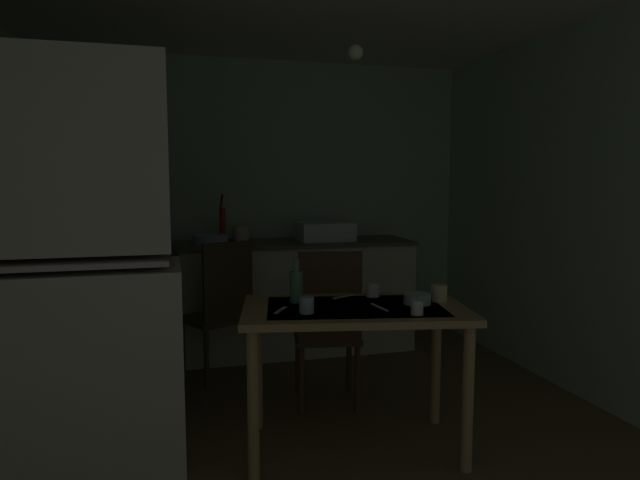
{
  "coord_description": "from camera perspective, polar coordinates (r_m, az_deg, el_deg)",
  "views": [
    {
      "loc": [
        -0.77,
        -3.01,
        1.4
      ],
      "look_at": [
        0.1,
        0.2,
        1.05
      ],
      "focal_mm": 31.39,
      "sensor_mm": 36.0,
      "label": 1
    }
  ],
  "objects": [
    {
      "name": "counter_cabinet",
      "position": [
        4.64,
        -2.45,
        -5.68
      ],
      "size": [
        1.9,
        0.64,
        0.9
      ],
      "color": "beige",
      "rests_on": "ground"
    },
    {
      "name": "teaspoon_near_bowl",
      "position": [
        3.11,
        2.33,
        -5.78
      ],
      "size": [
        0.15,
        0.09,
        0.0
      ],
      "primitive_type": "cube",
      "rotation": [
        0.0,
        0.0,
        0.5
      ],
      "color": "beige",
      "rests_on": "dining_table"
    },
    {
      "name": "table_knife",
      "position": [
        2.87,
        6.06,
        -6.83
      ],
      "size": [
        0.03,
        0.17,
        0.0
      ],
      "primitive_type": "cube",
      "rotation": [
        0.0,
        0.0,
        4.81
      ],
      "color": "silver",
      "rests_on": "dining_table"
    },
    {
      "name": "mug_tall",
      "position": [
        3.13,
        5.4,
        -5.08
      ],
      "size": [
        0.07,
        0.07,
        0.08
      ],
      "primitive_type": "cylinder",
      "color": "white",
      "rests_on": "dining_table"
    },
    {
      "name": "wall_right",
      "position": [
        3.98,
        25.54,
        2.66
      ],
      "size": [
        0.1,
        3.58,
        2.41
      ],
      "primitive_type": "cube",
      "color": "#B1CBB2",
      "rests_on": "ground"
    },
    {
      "name": "ground_plane",
      "position": [
        3.41,
        -0.82,
        -18.16
      ],
      "size": [
        4.55,
        4.55,
        0.0
      ],
      "primitive_type": "plane",
      "color": "brown"
    },
    {
      "name": "mug_dark",
      "position": [
        2.74,
        9.87,
        -6.8
      ],
      "size": [
        0.06,
        0.06,
        0.07
      ],
      "primitive_type": "cylinder",
      "color": "white",
      "rests_on": "dining_table"
    },
    {
      "name": "pendant_bulb",
      "position": [
        3.12,
        3.65,
        18.54
      ],
      "size": [
        0.08,
        0.08,
        0.08
      ],
      "primitive_type": "sphere",
      "color": "#F9EFCC"
    },
    {
      "name": "serving_bowl_wide",
      "position": [
        2.98,
        9.88,
        -5.93
      ],
      "size": [
        0.14,
        0.14,
        0.05
      ],
      "primitive_type": "cylinder",
      "color": "#ADD1C1",
      "rests_on": "dining_table"
    },
    {
      "name": "hand_pump",
      "position": [
        4.5,
        -9.9,
        1.86
      ],
      "size": [
        0.05,
        0.27,
        0.39
      ],
      "color": "#B21E19",
      "rests_on": "counter_cabinet"
    },
    {
      "name": "chair_far_side",
      "position": [
        3.47,
        0.81,
        -8.82
      ],
      "size": [
        0.46,
        0.46,
        0.99
      ],
      "color": "#48341E",
      "rests_on": "ground"
    },
    {
      "name": "hutch_cabinet",
      "position": [
        2.91,
        -24.28,
        -3.83
      ],
      "size": [
        1.03,
        0.56,
        1.98
      ],
      "color": "beige",
      "rests_on": "ground"
    },
    {
      "name": "teacup_cream",
      "position": [
        2.73,
        -1.37,
        -6.64
      ],
      "size": [
        0.07,
        0.07,
        0.08
      ],
      "primitive_type": "cylinder",
      "color": "#9EB2C6",
      "rests_on": "dining_table"
    },
    {
      "name": "wall_back",
      "position": [
        4.86,
        -6.11,
        3.75
      ],
      "size": [
        3.65,
        0.1,
        2.41
      ],
      "primitive_type": "cube",
      "color": "#AECBB0",
      "rests_on": "ground"
    },
    {
      "name": "teacup_mint",
      "position": [
        3.07,
        12.02,
        -5.3
      ],
      "size": [
        0.09,
        0.09,
        0.09
      ],
      "primitive_type": "cylinder",
      "color": "beige",
      "rests_on": "dining_table"
    },
    {
      "name": "mixing_bowl_counter",
      "position": [
        4.41,
        -11.11,
        0.05
      ],
      "size": [
        0.27,
        0.27,
        0.08
      ],
      "primitive_type": "cylinder",
      "color": "#9EB2C6",
      "rests_on": "counter_cabinet"
    },
    {
      "name": "stoneware_crock",
      "position": [
        4.51,
        -8.07,
        0.62
      ],
      "size": [
        0.13,
        0.13,
        0.14
      ],
      "primitive_type": "cylinder",
      "color": "beige",
      "rests_on": "counter_cabinet"
    },
    {
      "name": "teaspoon_by_cup",
      "position": [
        2.8,
        -4.06,
        -7.14
      ],
      "size": [
        0.09,
        0.13,
        0.0
      ],
      "primitive_type": "cube",
      "rotation": [
        0.0,
        0.0,
        4.18
      ],
      "color": "beige",
      "rests_on": "dining_table"
    },
    {
      "name": "sink_basin",
      "position": [
        4.62,
        0.51,
        0.92
      ],
      "size": [
        0.44,
        0.34,
        0.15
      ],
      "color": "white",
      "rests_on": "counter_cabinet"
    },
    {
      "name": "glass_bottle",
      "position": [
        2.97,
        -2.41,
        -4.62
      ],
      "size": [
        0.07,
        0.07,
        0.23
      ],
      "color": "#4C7F56",
      "rests_on": "dining_table"
    },
    {
      "name": "chair_by_counter",
      "position": [
        3.99,
        -10.12,
        -6.95
      ],
      "size": [
        0.53,
        0.53,
        0.99
      ],
      "color": "#443818",
      "rests_on": "ground"
    },
    {
      "name": "dining_table",
      "position": [
        2.92,
        3.55,
        -8.86
      ],
      "size": [
        1.25,
        0.87,
        0.76
      ],
      "color": "tan",
      "rests_on": "ground"
    }
  ]
}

